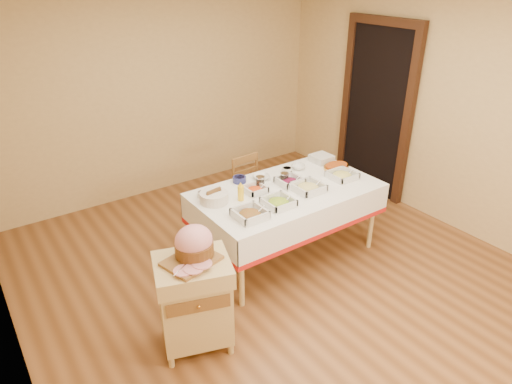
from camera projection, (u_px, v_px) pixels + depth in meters
room_shell at (283, 154)px, 3.87m from camera, size 5.00×5.00×5.00m
doorway at (376, 108)px, 5.74m from camera, size 0.09×1.10×2.20m
dining_table at (286, 203)px, 4.55m from camera, size 1.82×1.02×0.76m
butcher_cart at (194, 299)px, 3.49m from camera, size 0.67×0.62×0.79m
dining_chair at (252, 193)px, 5.12m from camera, size 0.40×0.39×0.85m
ham_on_board at (194, 245)px, 3.33m from camera, size 0.41×0.39×0.27m
serving_dish_a at (250, 214)px, 3.96m from camera, size 0.27×0.26×0.12m
serving_dish_b at (278, 202)px, 4.16m from camera, size 0.26×0.26×0.10m
serving_dish_c at (308, 187)px, 4.43m from camera, size 0.27×0.27×0.11m
serving_dish_d at (342, 175)px, 4.69m from camera, size 0.26×0.26×0.10m
serving_dish_e at (255, 189)px, 4.40m from camera, size 0.21×0.20×0.09m
serving_dish_f at (290, 181)px, 4.55m from camera, size 0.25×0.23×0.11m
small_bowl_left at (203, 194)px, 4.32m from camera, size 0.11×0.11×0.05m
small_bowl_mid at (239, 179)px, 4.61m from camera, size 0.14×0.14×0.06m
small_bowl_right at (287, 170)px, 4.82m from camera, size 0.11×0.11×0.06m
bowl_white_imported at (261, 177)px, 4.68m from camera, size 0.21×0.21×0.04m
bowl_small_imported at (298, 167)px, 4.91m from camera, size 0.15×0.15×0.05m
preserve_jar_left at (260, 182)px, 4.50m from camera, size 0.09×0.09×0.11m
preserve_jar_right at (284, 179)px, 4.58m from camera, size 0.09×0.09×0.11m
mustard_bottle at (241, 192)px, 4.23m from camera, size 0.06×0.06×0.18m
bread_basket at (214, 197)px, 4.22m from camera, size 0.27×0.27×0.12m
plate_stack at (321, 158)px, 5.08m from camera, size 0.21×0.21×0.08m
brass_platter at (336, 166)px, 4.93m from camera, size 0.31×0.22×0.04m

